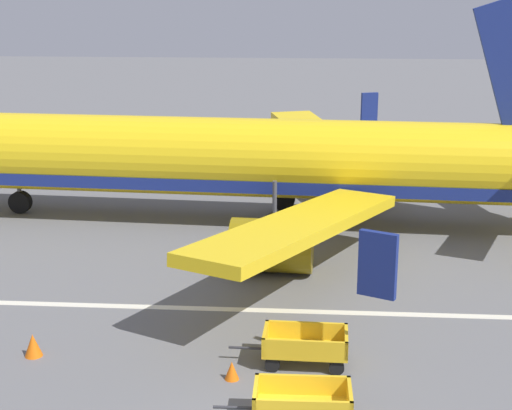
{
  "coord_description": "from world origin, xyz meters",
  "views": [
    {
      "loc": [
        1.26,
        -16.27,
        10.85
      ],
      "look_at": [
        -0.81,
        12.41,
        2.8
      ],
      "focal_mm": 54.56,
      "sensor_mm": 36.0,
      "label": 1
    }
  ],
  "objects_px": {
    "baggage_cart_third_in_row": "(302,404)",
    "traffic_cone_by_carts": "(232,370)",
    "baggage_cart_fourth_in_row": "(305,346)",
    "airplane": "(249,159)",
    "traffic_cone_near_plane": "(33,345)"
  },
  "relations": [
    {
      "from": "baggage_cart_third_in_row",
      "to": "traffic_cone_near_plane",
      "type": "relative_size",
      "value": 4.97
    },
    {
      "from": "baggage_cart_third_in_row",
      "to": "airplane",
      "type": "bearing_deg",
      "value": 98.9
    },
    {
      "from": "airplane",
      "to": "baggage_cart_fourth_in_row",
      "type": "distance_m",
      "value": 15.02
    },
    {
      "from": "baggage_cart_third_in_row",
      "to": "traffic_cone_near_plane",
      "type": "distance_m",
      "value": 8.88
    },
    {
      "from": "traffic_cone_near_plane",
      "to": "traffic_cone_by_carts",
      "type": "bearing_deg",
      "value": -9.4
    },
    {
      "from": "baggage_cart_third_in_row",
      "to": "baggage_cart_fourth_in_row",
      "type": "bearing_deg",
      "value": 89.38
    },
    {
      "from": "traffic_cone_near_plane",
      "to": "traffic_cone_by_carts",
      "type": "distance_m",
      "value": 6.28
    },
    {
      "from": "baggage_cart_fourth_in_row",
      "to": "traffic_cone_near_plane",
      "type": "xyz_separation_m",
      "value": [
        -8.27,
        -0.06,
        -0.24
      ]
    },
    {
      "from": "airplane",
      "to": "baggage_cart_fourth_in_row",
      "type": "height_order",
      "value": "airplane"
    },
    {
      "from": "airplane",
      "to": "traffic_cone_by_carts",
      "type": "xyz_separation_m",
      "value": [
        0.77,
        -15.63,
        -2.78
      ]
    },
    {
      "from": "baggage_cart_third_in_row",
      "to": "baggage_cart_fourth_in_row",
      "type": "distance_m",
      "value": 3.38
    },
    {
      "from": "baggage_cart_fourth_in_row",
      "to": "traffic_cone_by_carts",
      "type": "xyz_separation_m",
      "value": [
        -2.07,
        -1.09,
        -0.33
      ]
    },
    {
      "from": "airplane",
      "to": "traffic_cone_by_carts",
      "type": "distance_m",
      "value": 15.9
    },
    {
      "from": "airplane",
      "to": "baggage_cart_fourth_in_row",
      "type": "bearing_deg",
      "value": -78.94
    },
    {
      "from": "baggage_cart_third_in_row",
      "to": "traffic_cone_by_carts",
      "type": "distance_m",
      "value": 3.08
    }
  ]
}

